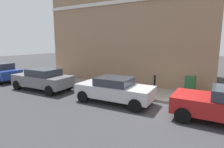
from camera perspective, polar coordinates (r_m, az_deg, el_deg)
The scene contains 7 objects.
ground at distance 9.58m, azimuth 16.69°, elevation -10.08°, with size 80.00×80.00×0.00m, color #38383A.
sidewalk at distance 13.71m, azimuth -6.50°, elevation -3.36°, with size 2.54×30.00×0.15m, color gray.
corner_building at distance 17.09m, azimuth 8.09°, elevation 15.18°, with size 7.65×12.84×9.61m.
car_silver at distance 9.81m, azimuth 0.78°, elevation -4.78°, with size 1.89×4.10×1.37m.
car_grey at distance 13.21m, azimuth -20.60°, elevation -1.41°, with size 1.96×4.18×1.45m.
utility_cabinet at distance 11.36m, azimuth 22.89°, elevation -3.73°, with size 0.46×0.61×1.15m.
bollard_near_cabinet at distance 11.85m, azimuth 13.00°, elevation -2.54°, with size 0.14×0.14×1.04m.
Camera 1 is at (-8.82, -1.91, 3.21)m, focal length 29.63 mm.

